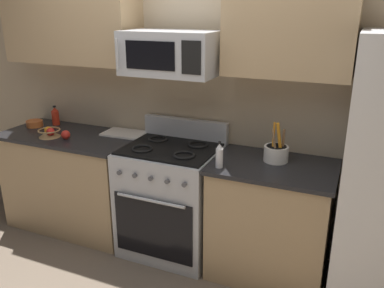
{
  "coord_description": "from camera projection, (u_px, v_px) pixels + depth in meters",
  "views": [
    {
      "loc": [
        1.36,
        -2.02,
        1.99
      ],
      "look_at": [
        0.24,
        0.55,
        1.03
      ],
      "focal_mm": 37.41,
      "sensor_mm": 36.0,
      "label": 1
    }
  ],
  "objects": [
    {
      "name": "wall_back",
      "position": [
        190.0,
        92.0,
        3.42
      ],
      "size": [
        8.0,
        0.1,
        2.6
      ],
      "primitive_type": "cube",
      "color": "tan",
      "rests_on": "ground"
    },
    {
      "name": "counter_left",
      "position": [
        74.0,
        180.0,
        3.73
      ],
      "size": [
        1.25,
        0.65,
        0.91
      ],
      "color": "tan",
      "rests_on": "ground"
    },
    {
      "name": "range_oven",
      "position": [
        171.0,
        198.0,
        3.35
      ],
      "size": [
        0.76,
        0.69,
        1.09
      ],
      "color": "#B2B5BA",
      "rests_on": "ground"
    },
    {
      "name": "counter_right",
      "position": [
        270.0,
        220.0,
        3.04
      ],
      "size": [
        0.89,
        0.65,
        0.91
      ],
      "color": "tan",
      "rests_on": "ground"
    },
    {
      "name": "microwave",
      "position": [
        170.0,
        53.0,
        2.98
      ],
      "size": [
        0.71,
        0.44,
        0.32
      ],
      "color": "#B2B5BA"
    },
    {
      "name": "upper_cabinets_left",
      "position": [
        71.0,
        21.0,
        3.42
      ],
      "size": [
        1.24,
        0.34,
        0.71
      ],
      "color": "tan"
    },
    {
      "name": "upper_cabinets_right",
      "position": [
        290.0,
        24.0,
        2.72
      ],
      "size": [
        0.88,
        0.34,
        0.71
      ],
      "color": "tan"
    },
    {
      "name": "utensil_crock",
      "position": [
        276.0,
        153.0,
        2.94
      ],
      "size": [
        0.18,
        0.18,
        0.31
      ],
      "color": "white",
      "rests_on": "counter_right"
    },
    {
      "name": "fruit_basket",
      "position": [
        49.0,
        132.0,
        3.5
      ],
      "size": [
        0.19,
        0.19,
        0.09
      ],
      "color": "#9E7A4C",
      "rests_on": "counter_left"
    },
    {
      "name": "apple_loose",
      "position": [
        66.0,
        135.0,
        3.44
      ],
      "size": [
        0.08,
        0.08,
        0.08
      ],
      "primitive_type": "sphere",
      "color": "red",
      "rests_on": "counter_left"
    },
    {
      "name": "cutting_board",
      "position": [
        125.0,
        133.0,
        3.58
      ],
      "size": [
        0.4,
        0.26,
        0.02
      ],
      "primitive_type": "cube",
      "rotation": [
        0.0,
        0.0,
        0.03
      ],
      "color": "silver",
      "rests_on": "counter_left"
    },
    {
      "name": "bottle_vinegar",
      "position": [
        219.0,
        156.0,
        2.82
      ],
      "size": [
        0.05,
        0.05,
        0.19
      ],
      "color": "silver",
      "rests_on": "counter_right"
    },
    {
      "name": "bottle_hot_sauce",
      "position": [
        55.0,
        116.0,
        3.85
      ],
      "size": [
        0.07,
        0.07,
        0.19
      ],
      "color": "red",
      "rests_on": "counter_left"
    },
    {
      "name": "prep_bowl",
      "position": [
        34.0,
        123.0,
        3.81
      ],
      "size": [
        0.16,
        0.16,
        0.06
      ],
      "color": "#D1662D",
      "rests_on": "counter_left"
    }
  ]
}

